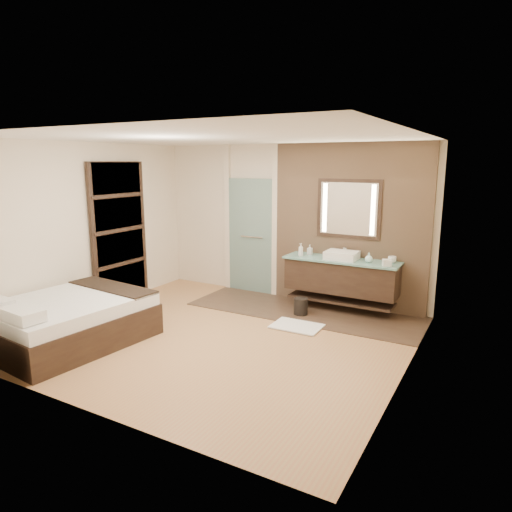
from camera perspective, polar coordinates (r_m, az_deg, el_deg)
The scene contains 15 objects.
floor at distance 6.49m, azimuth -4.62°, elevation -10.00°, with size 5.00×5.00×0.00m, color #A86D46.
tile_strip at distance 7.55m, azimuth 6.04°, elevation -6.82°, with size 3.80×1.30×0.01m, color #3A261F.
stone_wall at distance 7.63m, azimuth 11.53°, elevation 3.59°, with size 2.60×0.08×2.70m, color #9F7A5B.
vanity at distance 7.51m, azimuth 10.61°, elevation -2.50°, with size 1.85×0.55×0.88m.
mirror_unit at distance 7.55m, azimuth 11.50°, elevation 5.80°, with size 1.06×0.04×0.96m.
frosted_door at distance 8.40m, azimuth -0.65°, elevation 3.13°, with size 1.10×0.12×2.70m.
shoji_partition at distance 8.15m, azimuth -16.70°, elevation 2.84°, with size 0.06×1.20×2.40m.
bed at distance 6.67m, azimuth -22.42°, elevation -7.46°, with size 1.74×2.08×0.75m.
bath_mat at distance 6.83m, azimuth 5.12°, elevation -8.72°, with size 0.72×0.50×0.02m, color white.
waste_bin at distance 7.33m, azimuth 5.61°, elevation -6.32°, with size 0.22×0.22×0.27m, color black.
tissue_box at distance 7.09m, azimuth 16.04°, elevation -0.82°, with size 0.12×0.12×0.10m, color silver.
soap_bottle_a at distance 7.56m, azimuth 5.62°, elevation 0.78°, with size 0.08×0.08×0.21m, color silver.
soap_bottle_b at distance 7.71m, azimuth 6.74°, elevation 0.79°, with size 0.07×0.08×0.16m, color #B2B2B2.
soap_bottle_c at distance 7.27m, azimuth 13.92°, elevation -0.19°, with size 0.12×0.12×0.15m, color silver.
cup at distance 7.35m, azimuth 16.65°, elevation -0.42°, with size 0.13×0.13×0.10m, color white.
Camera 1 is at (3.38, -5.00, 2.40)m, focal length 32.00 mm.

